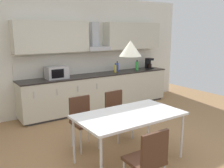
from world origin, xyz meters
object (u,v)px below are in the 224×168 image
Objects in this scene: coffee_maker at (149,63)px; pendant_lamp at (130,48)px; bottle_yellow at (115,68)px; chair_near_left at (149,157)px; chair_far_right at (117,110)px; chair_far_left at (82,117)px; bottle_blue at (117,67)px; microwave at (57,72)px; dining_table at (129,117)px; bottle_green at (137,66)px.

pendant_lamp is (-2.71, -2.58, 0.67)m from coffee_maker.
chair_near_left is (-1.85, -3.36, -0.47)m from bottle_yellow.
pendant_lamp is at bearing -113.13° from chair_far_right.
chair_far_left is 1.00× the size of chair_near_left.
bottle_blue is 0.32× the size of chair_near_left.
bottle_yellow reaches higher than chair_near_left.
chair_far_right is at bearing -143.35° from coffee_maker.
chair_far_right is at bearing 66.87° from pendant_lamp.
chair_far_left is at bearing 179.99° from chair_far_right.
bottle_blue is (1.72, 0.04, -0.02)m from microwave.
chair_near_left is at bearing -118.90° from bottle_yellow.
dining_table is at bearing -121.71° from bottle_blue.
coffee_maker is 0.34× the size of chair_far_left.
chair_far_right is at bearing 66.70° from chair_near_left.
bottle_green reaches higher than dining_table.
chair_near_left is at bearing -131.97° from coffee_maker.
bottle_green is (-0.49, -0.06, -0.03)m from coffee_maker.
microwave is 2.58m from dining_table.
chair_far_right is (0.35, 0.83, -0.18)m from dining_table.
bottle_green reaches higher than microwave.
dining_table is (-2.71, -2.58, -0.34)m from coffee_maker.
bottle_green reaches higher than chair_far_left.
bottle_yellow is 2.56m from chair_far_left.
bottle_green is 0.18× the size of dining_table.
coffee_maker is at bearing 29.72° from chair_far_left.
bottle_yellow is at bearing 56.14° from chair_far_right.
bottle_yellow is 0.15× the size of dining_table.
dining_table is at bearing -87.47° from microwave.
bottle_blue is at bearing 179.21° from coffee_maker.
pendant_lamp is at bearing -120.58° from bottle_yellow.
microwave is 1.82m from chair_far_left.
bottle_green is (0.61, -0.07, 0.00)m from bottle_blue.
pendant_lamp reaches higher than chair_near_left.
dining_table is 0.92m from chair_near_left.
dining_table is at bearing 66.53° from chair_near_left.
pendant_lamp reaches higher than bottle_green.
bottle_green is 4.26m from chair_near_left.
chair_far_right is (0.47, -1.73, -0.51)m from microwave.
bottle_blue is 0.98× the size of bottle_green.
bottle_green is 3.12m from chair_far_left.
pendant_lamp reaches higher than dining_table.
pendant_lamp is (0.11, -2.56, 0.68)m from microwave.
coffee_maker is 4.62m from chair_near_left.
coffee_maker is 1.24× the size of bottle_yellow.
coffee_maker reaches higher than dining_table.
chair_far_right is at bearing -137.76° from bottle_green.
chair_far_right is 0.71m from chair_far_left.
bottle_green is at bearing 48.67° from pendant_lamp.
bottle_green is at bearing 42.24° from chair_far_right.
chair_far_left is 1.49m from pendant_lamp.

